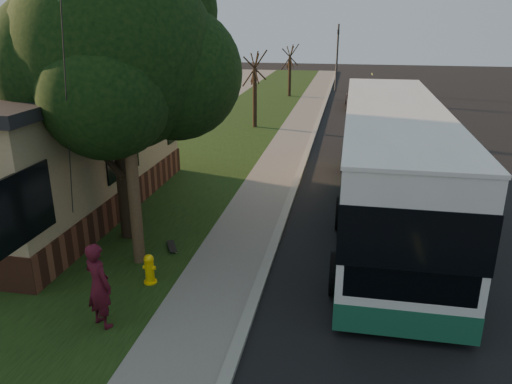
% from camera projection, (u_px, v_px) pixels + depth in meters
% --- Properties ---
extents(ground, '(120.00, 120.00, 0.00)m').
position_uv_depth(ground, '(256.00, 296.00, 11.57)').
color(ground, black).
rests_on(ground, ground).
extents(road, '(8.00, 80.00, 0.01)m').
position_uv_depth(road, '(400.00, 176.00, 20.13)').
color(road, black).
rests_on(road, ground).
extents(curb, '(0.25, 80.00, 0.12)m').
position_uv_depth(curb, '(301.00, 170.00, 20.81)').
color(curb, gray).
rests_on(curb, ground).
extents(sidewalk, '(2.00, 80.00, 0.08)m').
position_uv_depth(sidewalk, '(277.00, 169.00, 20.99)').
color(sidewalk, slate).
rests_on(sidewalk, ground).
extents(grass_verge, '(5.00, 80.00, 0.07)m').
position_uv_depth(grass_verge, '(197.00, 165.00, 21.61)').
color(grass_verge, black).
rests_on(grass_verge, ground).
extents(fire_hydrant, '(0.32, 0.32, 0.74)m').
position_uv_depth(fire_hydrant, '(149.00, 269.00, 11.88)').
color(fire_hydrant, yellow).
rests_on(fire_hydrant, grass_verge).
extents(utility_pole, '(2.86, 3.21, 9.07)m').
position_uv_depth(utility_pole, '(124.00, 84.00, 11.53)').
color(utility_pole, '#473321').
rests_on(utility_pole, ground).
extents(leafy_tree, '(6.30, 6.00, 7.80)m').
position_uv_depth(leafy_tree, '(119.00, 55.00, 13.03)').
color(leafy_tree, black).
rests_on(leafy_tree, grass_verge).
extents(bare_tree_near, '(1.38, 1.21, 4.31)m').
position_uv_depth(bare_tree_near, '(255.00, 90.00, 28.14)').
color(bare_tree_near, black).
rests_on(bare_tree_near, grass_verge).
extents(bare_tree_far, '(1.38, 1.21, 4.03)m').
position_uv_depth(bare_tree_far, '(290.00, 71.00, 39.21)').
color(bare_tree_far, black).
rests_on(bare_tree_far, grass_verge).
extents(traffic_signal, '(0.18, 0.22, 5.50)m').
position_uv_depth(traffic_signal, '(337.00, 53.00, 41.91)').
color(traffic_signal, '#2D2D30').
rests_on(traffic_signal, ground).
extents(transit_bus, '(3.09, 13.37, 3.61)m').
position_uv_depth(transit_bus, '(390.00, 161.00, 15.31)').
color(transit_bus, silver).
rests_on(transit_bus, ground).
extents(skateboarder, '(0.80, 0.70, 1.85)m').
position_uv_depth(skateboarder, '(99.00, 285.00, 10.06)').
color(skateboarder, '#440D1A').
rests_on(skateboarder, grass_verge).
extents(skateboard_main, '(0.52, 0.77, 0.07)m').
position_uv_depth(skateboard_main, '(172.00, 247.00, 13.74)').
color(skateboard_main, black).
rests_on(skateboard_main, grass_verge).
extents(dumpster, '(1.68, 1.50, 1.24)m').
position_uv_depth(dumpster, '(38.00, 198.00, 15.88)').
color(dumpster, black).
rests_on(dumpster, building_lot).
extents(distant_car, '(1.92, 4.45, 1.49)m').
position_uv_depth(distant_car, '(358.00, 97.00, 34.90)').
color(distant_car, black).
rests_on(distant_car, ground).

